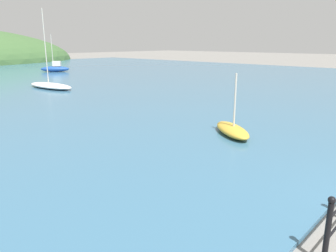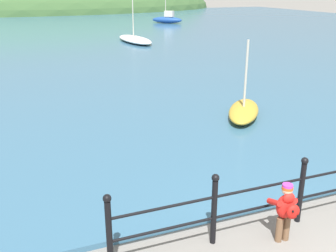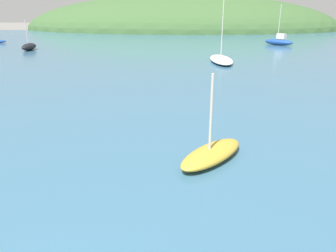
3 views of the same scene
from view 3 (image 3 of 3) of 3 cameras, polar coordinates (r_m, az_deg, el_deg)
name	(u,v)px [view 3 (image 3 of 3)]	position (r m, az deg, el deg)	size (l,w,h in m)	color
water	(171,50)	(33.61, 0.53, 13.17)	(80.00, 60.00, 0.10)	#386684
far_hillside	(181,29)	(69.57, 2.24, 16.48)	(62.26, 34.24, 13.39)	#3D6033
boat_mid_harbor	(279,41)	(39.33, 18.76, 13.80)	(3.15, 2.98, 4.27)	#1E4793
boat_twin_mast	(29,47)	(35.29, -23.05, 12.60)	(1.18, 2.77, 2.82)	black
boat_white_sailboat	(212,153)	(8.69, 7.63, -4.73)	(2.15, 2.48, 2.32)	gold
boat_red_dinghy	(221,59)	(25.38, 9.25, 11.41)	(1.86, 5.01, 5.80)	silver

